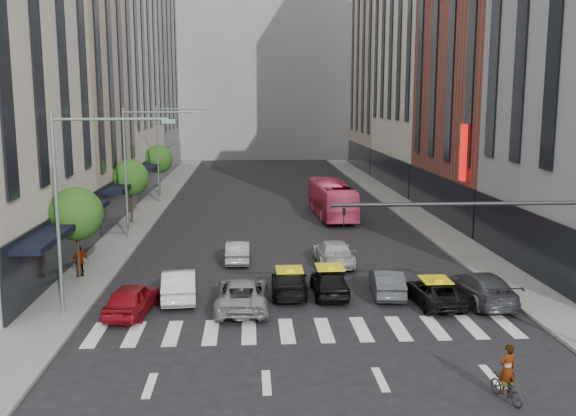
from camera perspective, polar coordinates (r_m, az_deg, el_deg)
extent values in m
plane|color=black|center=(26.36, 2.30, -11.94)|extent=(160.00, 160.00, 0.00)
cube|color=slate|center=(55.96, -12.68, -0.53)|extent=(3.00, 96.00, 0.15)
cube|color=slate|center=(56.99, 10.79, -0.29)|extent=(3.00, 96.00, 0.15)
cube|color=tan|center=(54.41, -19.34, 11.50)|extent=(8.00, 16.00, 24.00)
cube|color=beige|center=(72.35, -15.64, 15.85)|extent=(8.00, 20.00, 36.00)
cube|color=gray|center=(90.72, -13.01, 12.70)|extent=(8.00, 18.00, 30.00)
cube|color=brown|center=(55.08, 17.70, 12.60)|extent=(8.00, 18.00, 26.00)
cube|color=beige|center=(73.78, 12.45, 17.41)|extent=(8.00, 20.00, 40.00)
cube|color=tan|center=(91.61, 9.00, 12.17)|extent=(8.00, 18.00, 28.00)
cube|color=gray|center=(109.74, -2.25, 13.92)|extent=(30.00, 10.00, 36.00)
cylinder|color=black|center=(36.50, -18.17, -3.48)|extent=(0.18, 0.18, 3.15)
sphere|color=#244F16|center=(36.12, -18.33, -0.49)|extent=(2.88, 2.88, 2.88)
cylinder|color=black|center=(51.85, -13.77, 0.49)|extent=(0.18, 0.18, 3.15)
sphere|color=#244F16|center=(51.59, -13.85, 2.61)|extent=(2.88, 2.88, 2.88)
cylinder|color=black|center=(67.51, -11.39, 2.63)|extent=(0.18, 0.18, 3.15)
sphere|color=#244F16|center=(67.31, -11.45, 4.26)|extent=(2.88, 2.88, 2.88)
cylinder|color=gray|center=(30.05, -19.83, -0.61)|extent=(0.16, 0.16, 9.00)
cylinder|color=gray|center=(29.03, -15.52, 7.62)|extent=(5.00, 0.12, 0.12)
cube|color=gray|center=(28.62, -10.56, 7.58)|extent=(0.60, 0.25, 0.18)
cylinder|color=gray|center=(45.47, -14.24, 2.95)|extent=(0.16, 0.16, 9.00)
cylinder|color=gray|center=(44.80, -11.29, 8.35)|extent=(5.00, 0.12, 0.12)
cube|color=gray|center=(44.54, -8.06, 8.30)|extent=(0.60, 0.25, 0.18)
cylinder|color=gray|center=(61.19, -11.50, 4.68)|extent=(0.16, 0.16, 9.00)
cylinder|color=gray|center=(60.69, -9.27, 8.68)|extent=(5.00, 0.12, 0.12)
cube|color=gray|center=(60.50, -6.88, 8.64)|extent=(0.60, 0.25, 0.18)
cylinder|color=black|center=(25.04, 15.25, 0.35)|extent=(10.00, 0.16, 0.16)
imported|color=black|center=(24.06, 4.99, -0.92)|extent=(0.13, 0.16, 0.80)
cube|color=red|center=(47.05, 15.31, 4.77)|extent=(0.30, 0.70, 4.00)
imported|color=maroon|center=(30.31, -13.70, -7.86)|extent=(2.28, 4.46, 1.45)
imported|color=silver|center=(32.08, -9.66, -6.70)|extent=(1.99, 4.68, 1.50)
imported|color=gray|center=(30.32, -4.09, -7.61)|extent=(2.49, 5.22, 1.44)
imported|color=black|center=(32.36, 0.12, -6.62)|extent=(1.95, 4.47, 1.28)
imported|color=black|center=(32.26, 3.72, -6.55)|extent=(1.70, 4.23, 1.44)
imported|color=#393D40|center=(32.63, 8.77, -6.52)|extent=(1.79, 4.25, 1.37)
imported|color=black|center=(31.63, 12.93, -7.32)|extent=(2.26, 4.47, 1.21)
imported|color=#393B40|center=(32.46, 16.77, -6.79)|extent=(2.44, 5.27, 1.49)
imported|color=#9E9EA3|center=(38.81, -4.48, -3.87)|extent=(1.42, 4.03, 1.33)
imported|color=silver|center=(38.22, 4.07, -3.96)|extent=(2.14, 5.11, 1.47)
imported|color=#DD4169|center=(53.66, 3.91, 0.80)|extent=(2.98, 10.89, 3.01)
imported|color=black|center=(22.75, 18.83, -14.95)|extent=(0.97, 1.69, 0.84)
imported|color=gray|center=(22.26, 19.01, -11.99)|extent=(0.70, 0.55, 1.68)
imported|color=gray|center=(36.81, -18.00, -4.53)|extent=(1.07, 0.81, 1.69)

